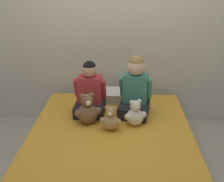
{
  "coord_description": "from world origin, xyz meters",
  "views": [
    {
      "loc": [
        0.09,
        -2.21,
        1.77
      ],
      "look_at": [
        0.0,
        0.37,
        0.69
      ],
      "focal_mm": 45.0,
      "sensor_mm": 36.0,
      "label": 1
    }
  ],
  "objects_px": {
    "teddy_bear_held_by_left_child": "(88,111)",
    "teddy_bear_between_children": "(111,120)",
    "child_on_left": "(90,93)",
    "child_on_right": "(135,89)",
    "pillow_at_headboard": "(113,95)",
    "teddy_bear_held_by_right_child": "(135,114)",
    "bed": "(111,154)"
  },
  "relations": [
    {
      "from": "teddy_bear_between_children",
      "to": "teddy_bear_held_by_right_child",
      "type": "bearing_deg",
      "value": 31.85
    },
    {
      "from": "teddy_bear_between_children",
      "to": "teddy_bear_held_by_left_child",
      "type": "bearing_deg",
      "value": 160.51
    },
    {
      "from": "child_on_left",
      "to": "bed",
      "type": "bearing_deg",
      "value": -60.43
    },
    {
      "from": "child_on_left",
      "to": "teddy_bear_between_children",
      "type": "distance_m",
      "value": 0.44
    },
    {
      "from": "child_on_left",
      "to": "teddy_bear_held_by_right_child",
      "type": "height_order",
      "value": "child_on_left"
    },
    {
      "from": "bed",
      "to": "pillow_at_headboard",
      "type": "xyz_separation_m",
      "value": [
        0.0,
        0.78,
        0.26
      ]
    },
    {
      "from": "child_on_left",
      "to": "teddy_bear_held_by_left_child",
      "type": "distance_m",
      "value": 0.25
    },
    {
      "from": "bed",
      "to": "teddy_bear_held_by_right_child",
      "type": "bearing_deg",
      "value": 41.14
    },
    {
      "from": "child_on_right",
      "to": "teddy_bear_held_by_left_child",
      "type": "distance_m",
      "value": 0.54
    },
    {
      "from": "child_on_right",
      "to": "teddy_bear_held_by_right_child",
      "type": "bearing_deg",
      "value": -80.62
    },
    {
      "from": "child_on_left",
      "to": "teddy_bear_between_children",
      "type": "height_order",
      "value": "child_on_left"
    },
    {
      "from": "bed",
      "to": "child_on_right",
      "type": "distance_m",
      "value": 0.7
    },
    {
      "from": "teddy_bear_held_by_left_child",
      "to": "teddy_bear_held_by_right_child",
      "type": "height_order",
      "value": "teddy_bear_held_by_left_child"
    },
    {
      "from": "bed",
      "to": "teddy_bear_held_by_right_child",
      "type": "distance_m",
      "value": 0.44
    },
    {
      "from": "child_on_right",
      "to": "teddy_bear_held_by_left_child",
      "type": "relative_size",
      "value": 1.97
    },
    {
      "from": "bed",
      "to": "child_on_right",
      "type": "height_order",
      "value": "child_on_right"
    },
    {
      "from": "bed",
      "to": "child_on_right",
      "type": "relative_size",
      "value": 3.07
    },
    {
      "from": "teddy_bear_held_by_left_child",
      "to": "teddy_bear_between_children",
      "type": "xyz_separation_m",
      "value": [
        0.23,
        -0.12,
        -0.03
      ]
    },
    {
      "from": "child_on_right",
      "to": "pillow_at_headboard",
      "type": "xyz_separation_m",
      "value": [
        -0.23,
        0.32,
        -0.22
      ]
    },
    {
      "from": "teddy_bear_held_by_left_child",
      "to": "teddy_bear_held_by_right_child",
      "type": "distance_m",
      "value": 0.46
    },
    {
      "from": "bed",
      "to": "teddy_bear_held_by_left_child",
      "type": "distance_m",
      "value": 0.47
    },
    {
      "from": "child_on_left",
      "to": "teddy_bear_held_by_right_child",
      "type": "distance_m",
      "value": 0.54
    },
    {
      "from": "bed",
      "to": "teddy_bear_held_by_left_child",
      "type": "bearing_deg",
      "value": 136.26
    },
    {
      "from": "teddy_bear_held_by_right_child",
      "to": "pillow_at_headboard",
      "type": "height_order",
      "value": "teddy_bear_held_by_right_child"
    },
    {
      "from": "pillow_at_headboard",
      "to": "teddy_bear_held_by_right_child",
      "type": "bearing_deg",
      "value": -68.46
    },
    {
      "from": "teddy_bear_held_by_left_child",
      "to": "teddy_bear_between_children",
      "type": "distance_m",
      "value": 0.26
    },
    {
      "from": "child_on_left",
      "to": "teddy_bear_held_by_right_child",
      "type": "xyz_separation_m",
      "value": [
        0.46,
        -0.25,
        -0.11
      ]
    },
    {
      "from": "child_on_right",
      "to": "bed",
      "type": "bearing_deg",
      "value": -106.55
    },
    {
      "from": "child_on_left",
      "to": "child_on_right",
      "type": "height_order",
      "value": "child_on_right"
    },
    {
      "from": "teddy_bear_between_children",
      "to": "pillow_at_headboard",
      "type": "xyz_separation_m",
      "value": [
        0.0,
        0.68,
        -0.05
      ]
    },
    {
      "from": "teddy_bear_between_children",
      "to": "child_on_right",
      "type": "bearing_deg",
      "value": 64.84
    },
    {
      "from": "teddy_bear_held_by_left_child",
      "to": "pillow_at_headboard",
      "type": "distance_m",
      "value": 0.61
    }
  ]
}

